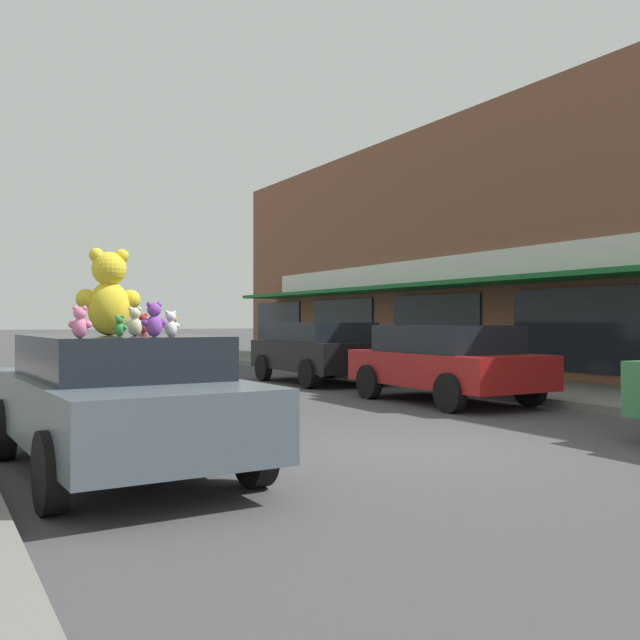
# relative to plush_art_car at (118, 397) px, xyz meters

# --- Properties ---
(ground_plane) EXTENTS (260.00, 260.00, 0.00)m
(ground_plane) POSITION_rel_plush_art_car_xyz_m (3.55, -0.51, -0.79)
(ground_plane) COLOR #424244
(plush_art_car) EXTENTS (2.21, 4.49, 1.45)m
(plush_art_car) POSITION_rel_plush_art_car_xyz_m (0.00, 0.00, 0.00)
(plush_art_car) COLOR #4C5660
(plush_art_car) RESTS_ON ground_plane
(teddy_bear_giant) EXTENTS (0.68, 0.43, 0.92)m
(teddy_bear_giant) POSITION_rel_plush_art_car_xyz_m (-0.09, 0.02, 1.10)
(teddy_bear_giant) COLOR yellow
(teddy_bear_giant) RESTS_ON plush_art_car
(teddy_bear_cream) EXTENTS (0.23, 0.16, 0.30)m
(teddy_bear_cream) POSITION_rel_plush_art_car_xyz_m (0.09, -0.36, 0.81)
(teddy_bear_cream) COLOR beige
(teddy_bear_cream) RESTS_ON plush_art_car
(teddy_bear_white) EXTENTS (0.19, 0.12, 0.26)m
(teddy_bear_white) POSITION_rel_plush_art_car_xyz_m (0.35, -0.72, 0.78)
(teddy_bear_white) COLOR white
(teddy_bear_white) RESTS_ON plush_art_car
(teddy_bear_purple) EXTENTS (0.25, 0.16, 0.34)m
(teddy_bear_purple) POSITION_rel_plush_art_car_xyz_m (0.14, -0.86, 0.82)
(teddy_bear_purple) COLOR purple
(teddy_bear_purple) RESTS_ON plush_art_car
(teddy_bear_orange) EXTENTS (0.16, 0.15, 0.23)m
(teddy_bear_orange) POSITION_rel_plush_art_car_xyz_m (0.66, 0.20, 0.77)
(teddy_bear_orange) COLOR orange
(teddy_bear_orange) RESTS_ON plush_art_car
(teddy_bear_green) EXTENTS (0.15, 0.14, 0.21)m
(teddy_bear_green) POSITION_rel_plush_art_car_xyz_m (-0.11, -0.52, 0.76)
(teddy_bear_green) COLOR green
(teddy_bear_green) RESTS_ON plush_art_car
(teddy_bear_red) EXTENTS (0.19, 0.14, 0.25)m
(teddy_bear_red) POSITION_rel_plush_art_car_xyz_m (0.56, 1.08, 0.78)
(teddy_bear_red) COLOR red
(teddy_bear_red) RESTS_ON plush_art_car
(teddy_bear_pink) EXTENTS (0.22, 0.17, 0.29)m
(teddy_bear_pink) POSITION_rel_plush_art_car_xyz_m (-0.58, -1.01, 0.80)
(teddy_bear_pink) COLOR pink
(teddy_bear_pink) RESTS_ON plush_art_car
(parked_car_far_center) EXTENTS (2.12, 4.15, 1.52)m
(parked_car_far_center) POSITION_rel_plush_art_car_xyz_m (7.17, 3.35, 0.04)
(parked_car_far_center) COLOR maroon
(parked_car_far_center) RESTS_ON ground_plane
(parked_car_far_right) EXTENTS (2.23, 4.09, 1.57)m
(parked_car_far_right) POSITION_rel_plush_art_car_xyz_m (7.17, 8.45, 0.08)
(parked_car_far_right) COLOR black
(parked_car_far_right) RESTS_ON ground_plane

